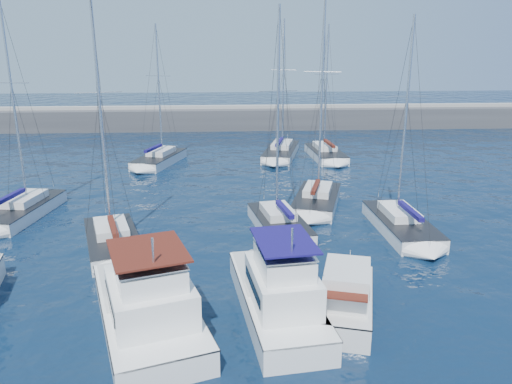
{
  "coord_description": "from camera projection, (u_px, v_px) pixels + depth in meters",
  "views": [
    {
      "loc": [
        -0.76,
        -23.61,
        12.45
      ],
      "look_at": [
        1.24,
        7.87,
        3.0
      ],
      "focal_mm": 35.0,
      "sensor_mm": 36.0,
      "label": 1
    }
  ],
  "objects": [
    {
      "name": "motor_yacht_port_inner",
      "position": [
        148.0,
        307.0,
        22.24
      ],
      "size": [
        6.75,
        10.37,
        4.69
      ],
      "rotation": [
        0.0,
        0.0,
        0.31
      ],
      "color": "white",
      "rests_on": "ground"
    },
    {
      "name": "sailboat_mid_b",
      "position": [
        113.0,
        240.0,
        31.33
      ],
      "size": [
        5.18,
        8.16,
        15.48
      ],
      "rotation": [
        0.0,
        0.0,
        0.3
      ],
      "color": "silver",
      "rests_on": "ground"
    },
    {
      "name": "ground",
      "position": [
        242.0,
        290.0,
        26.19
      ],
      "size": [
        220.0,
        220.0,
        0.0
      ],
      "primitive_type": "plane",
      "color": "black",
      "rests_on": "ground"
    },
    {
      "name": "sailboat_back_a",
      "position": [
        160.0,
        159.0,
        53.45
      ],
      "size": [
        5.41,
        8.7,
        14.69
      ],
      "rotation": [
        0.0,
        0.0,
        -0.31
      ],
      "color": "silver",
      "rests_on": "ground"
    },
    {
      "name": "sailboat_mid_c",
      "position": [
        279.0,
        223.0,
        34.35
      ],
      "size": [
        4.12,
        7.76,
        15.13
      ],
      "rotation": [
        0.0,
        0.0,
        0.16
      ],
      "color": "silver",
      "rests_on": "ground"
    },
    {
      "name": "sailboat_mid_d",
      "position": [
        317.0,
        199.0,
        39.52
      ],
      "size": [
        5.3,
        8.38,
        16.67
      ],
      "rotation": [
        0.0,
        0.0,
        -0.3
      ],
      "color": "silver",
      "rests_on": "ground"
    },
    {
      "name": "sailboat_back_b",
      "position": [
        281.0,
        152.0,
        57.05
      ],
      "size": [
        5.45,
        10.19,
        15.34
      ],
      "rotation": [
        0.0,
        0.0,
        -0.25
      ],
      "color": "silver",
      "rests_on": "ground"
    },
    {
      "name": "motor_yacht_stbd_outer",
      "position": [
        346.0,
        299.0,
        23.31
      ],
      "size": [
        4.05,
        6.63,
        3.2
      ],
      "rotation": [
        0.0,
        0.0,
        -0.29
      ],
      "color": "silver",
      "rests_on": "ground"
    },
    {
      "name": "sailboat_back_c",
      "position": [
        325.0,
        153.0,
        56.07
      ],
      "size": [
        3.55,
        8.65,
        14.72
      ],
      "rotation": [
        0.0,
        0.0,
        0.06
      ],
      "color": "white",
      "rests_on": "ground"
    },
    {
      "name": "motor_yacht_stbd_inner",
      "position": [
        278.0,
        295.0,
        23.32
      ],
      "size": [
        4.36,
        9.76,
        4.69
      ],
      "rotation": [
        0.0,
        0.0,
        0.12
      ],
      "color": "white",
      "rests_on": "ground"
    },
    {
      "name": "breakwater",
      "position": [
        229.0,
        121.0,
        75.6
      ],
      "size": [
        160.0,
        6.0,
        4.45
      ],
      "color": "#424244",
      "rests_on": "ground"
    },
    {
      "name": "sailboat_mid_e",
      "position": [
        401.0,
        224.0,
        34.24
      ],
      "size": [
        3.25,
        8.34,
        14.53
      ],
      "rotation": [
        0.0,
        0.0,
        0.02
      ],
      "color": "white",
      "rests_on": "ground"
    },
    {
      "name": "sailboat_mid_a",
      "position": [
        22.0,
        210.0,
        37.11
      ],
      "size": [
        4.33,
        8.62,
        15.64
      ],
      "rotation": [
        0.0,
        0.0,
        -0.16
      ],
      "color": "silver",
      "rests_on": "ground"
    }
  ]
}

